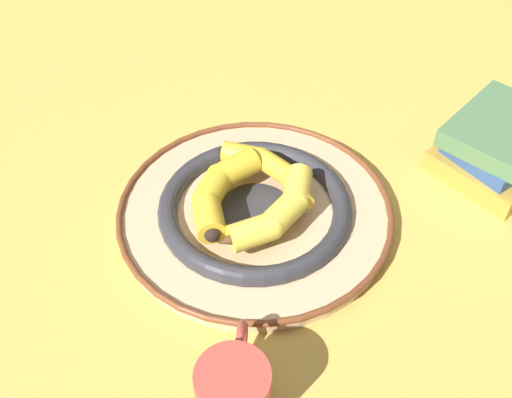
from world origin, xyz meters
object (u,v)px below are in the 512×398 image
object	(u,v)px
banana_c	(277,213)
coffee_mug	(234,392)
banana_a	(273,171)
decorative_bowl	(256,210)
book_stack	(505,146)
banana_b	(221,189)

from	to	relation	value
banana_c	coffee_mug	bearing A→B (deg)	-154.36
banana_a	banana_c	size ratio (longest dim) A/B	1.00
decorative_bowl	coffee_mug	world-z (taller)	coffee_mug
book_stack	coffee_mug	size ratio (longest dim) A/B	1.86
decorative_bowl	book_stack	distance (m)	0.39
banana_c	banana_a	bearing A→B (deg)	39.51
decorative_bowl	coffee_mug	size ratio (longest dim) A/B	3.70
decorative_bowl	book_stack	world-z (taller)	book_stack
banana_b	banana_c	distance (m)	0.09
banana_b	coffee_mug	xyz separation A→B (m)	(-0.24, 0.16, -0.01)
banana_b	banana_c	xyz separation A→B (m)	(-0.08, -0.03, -0.00)
banana_a	book_stack	world-z (taller)	book_stack
decorative_bowl	banana_c	distance (m)	0.06
banana_b	coffee_mug	bearing A→B (deg)	24.59
banana_a	banana_b	bearing A→B (deg)	74.10
banana_a	banana_c	distance (m)	0.08
decorative_bowl	book_stack	size ratio (longest dim) A/B	1.99
banana_c	book_stack	size ratio (longest dim) A/B	0.93
banana_a	book_stack	xyz separation A→B (m)	(-0.17, -0.32, -0.01)
banana_c	banana_b	bearing A→B (deg)	97.24
decorative_bowl	banana_b	bearing A→B (deg)	50.00
banana_a	banana_b	xyz separation A→B (m)	(0.01, 0.08, 0.00)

